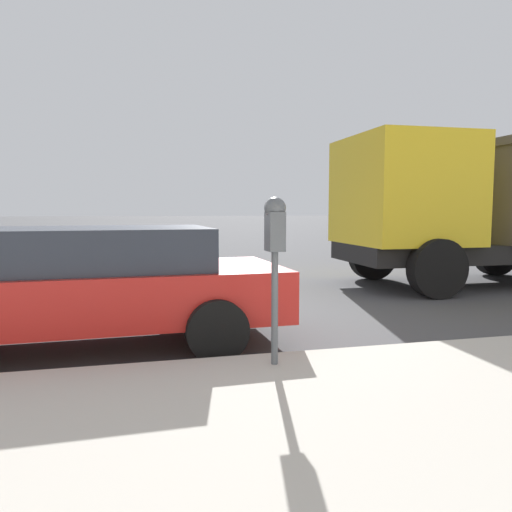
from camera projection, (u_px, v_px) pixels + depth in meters
name	position (u px, v px, depth m)	size (l,w,h in m)	color
ground_plane	(163.00, 324.00, 6.69)	(220.00, 220.00, 0.00)	#424244
parking_meter	(275.00, 237.00, 4.32)	(0.21, 0.19, 1.47)	#4C5156
car_red	(76.00, 284.00, 5.48)	(2.10, 4.70, 1.34)	#B21E19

